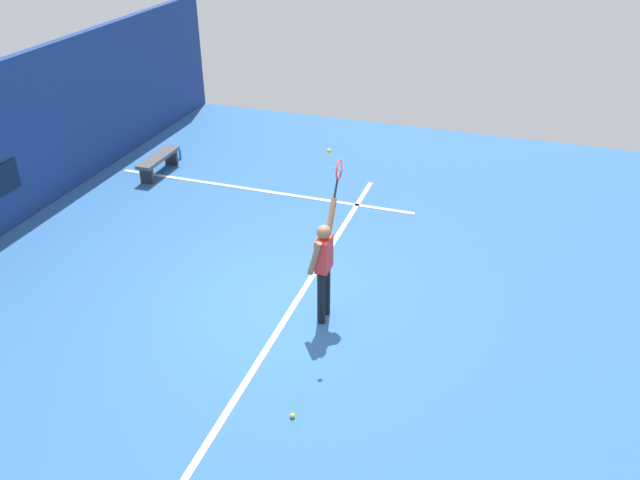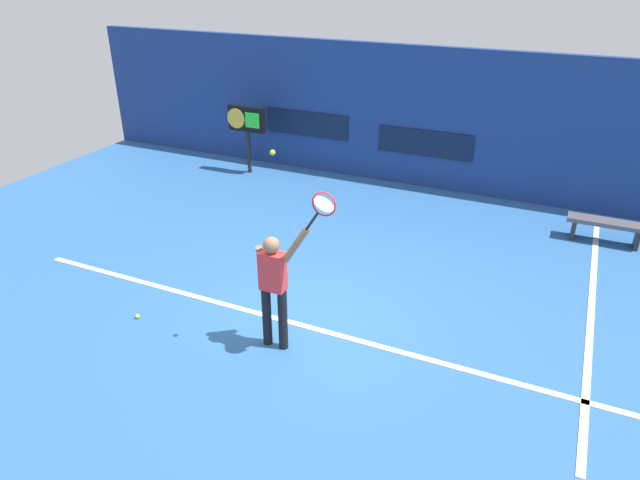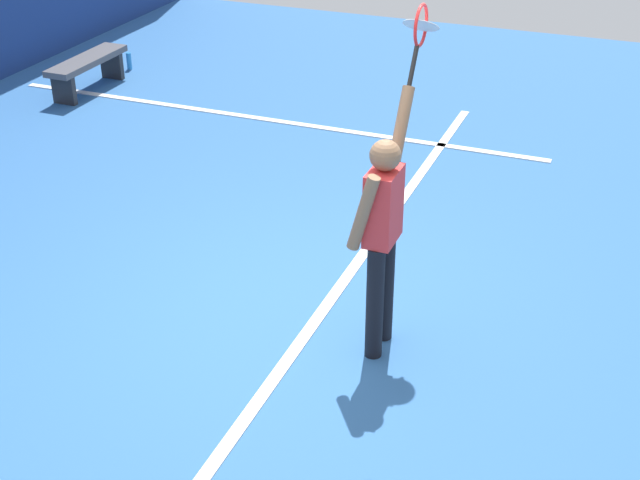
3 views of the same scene
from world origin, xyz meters
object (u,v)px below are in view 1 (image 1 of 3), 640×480
tennis_player (324,264)px  spare_ball (293,416)px  tennis_ball (329,151)px  court_bench (159,160)px  tennis_racket (339,172)px  water_bottle (180,154)px

tennis_player → spare_ball: tennis_player is taller
tennis_ball → court_bench: 7.25m
tennis_player → court_bench: (4.13, 5.43, -0.67)m
tennis_racket → tennis_ball: bearing=-176.2°
tennis_ball → water_bottle: (5.01, 5.47, -2.72)m
tennis_ball → court_bench: (4.04, 5.47, -2.51)m
tennis_player → water_bottle: bearing=46.8°
tennis_player → court_bench: size_ratio=1.38×
court_bench → spare_ball: bearing=-137.9°
tennis_player → spare_ball: (-2.22, -0.30, -0.97)m
tennis_racket → water_bottle: bearing=51.1°
tennis_player → tennis_racket: size_ratio=3.19×
tennis_player → spare_ball: 2.44m
tennis_player → tennis_racket: tennis_racket is taller
tennis_ball → water_bottle: tennis_ball is taller
water_bottle → spare_ball: 9.29m
tennis_player → water_bottle: (5.10, 5.43, -0.89)m
court_bench → spare_ball: court_bench is taller
tennis_racket → water_bottle: tennis_racket is taller
tennis_racket → water_bottle: (4.39, 5.43, -2.13)m
tennis_player → court_bench: 6.85m
tennis_racket → court_bench: bearing=57.8°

